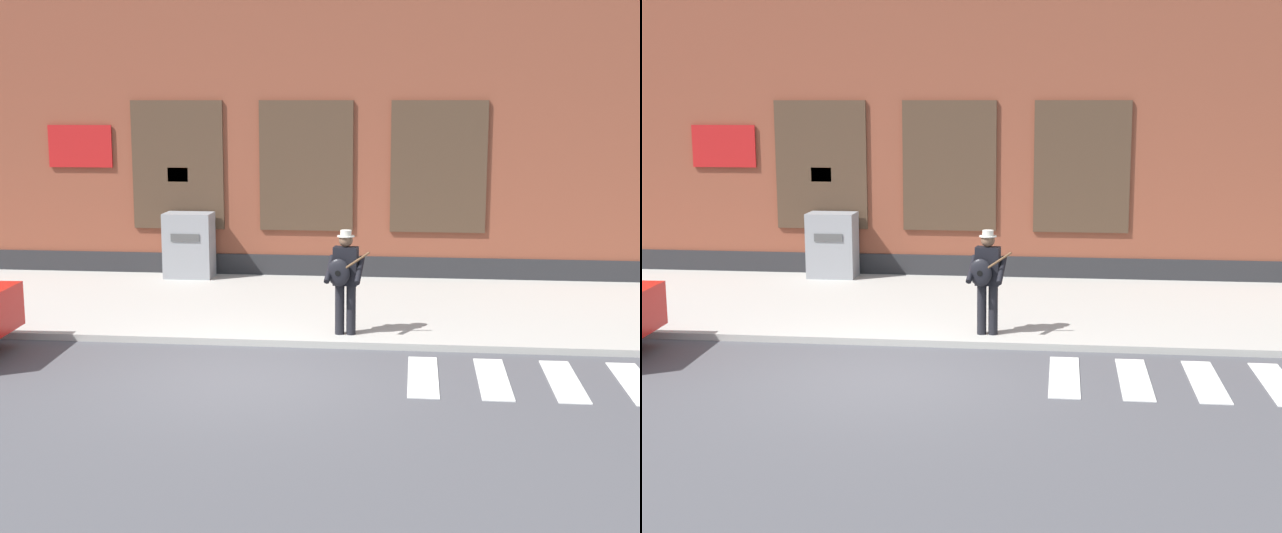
% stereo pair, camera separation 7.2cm
% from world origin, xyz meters
% --- Properties ---
extents(ground_plane, '(160.00, 160.00, 0.00)m').
position_xyz_m(ground_plane, '(0.00, 0.00, 0.00)').
color(ground_plane, '#4C4C51').
extents(sidewalk, '(28.00, 5.34, 0.11)m').
position_xyz_m(sidewalk, '(0.00, 4.30, 0.06)').
color(sidewalk, '#ADAAA3').
rests_on(sidewalk, ground).
extents(building_backdrop, '(28.00, 4.06, 7.92)m').
position_xyz_m(building_backdrop, '(-0.00, 8.96, 3.95)').
color(building_backdrop, brown).
rests_on(building_backdrop, ground).
extents(crosswalk, '(5.20, 1.90, 0.01)m').
position_xyz_m(crosswalk, '(4.83, 0.33, 0.01)').
color(crosswalk, silver).
rests_on(crosswalk, ground).
extents(busker, '(0.72, 0.57, 1.68)m').
position_xyz_m(busker, '(1.20, 2.09, 1.06)').
color(busker, black).
rests_on(busker, sidewalk).
extents(utility_box, '(1.00, 0.66, 1.37)m').
position_xyz_m(utility_box, '(-2.44, 6.51, 0.80)').
color(utility_box, gray).
rests_on(utility_box, sidewalk).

